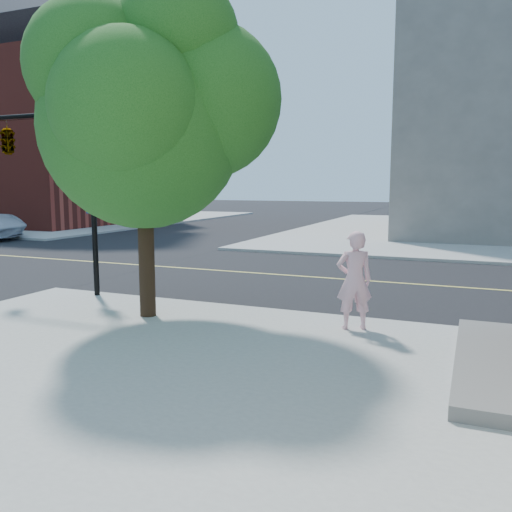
% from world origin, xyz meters
% --- Properties ---
extents(ground, '(140.00, 140.00, 0.00)m').
position_xyz_m(ground, '(0.00, 0.00, 0.00)').
color(ground, black).
rests_on(ground, ground).
extents(road_ew, '(140.00, 9.00, 0.01)m').
position_xyz_m(road_ew, '(0.00, 4.50, 0.01)').
color(road_ew, black).
rests_on(road_ew, ground).
extents(sidewalk_nw, '(26.00, 25.00, 0.12)m').
position_xyz_m(sidewalk_nw, '(-23.00, 21.50, 0.06)').
color(sidewalk_nw, '#A1A29D').
rests_on(sidewalk_nw, ground).
extents(church, '(15.20, 12.00, 14.40)m').
position_xyz_m(church, '(-20.00, 18.00, 7.18)').
color(church, maroon).
rests_on(church, sidewalk_nw).
extents(man_on_phone, '(0.76, 0.65, 1.75)m').
position_xyz_m(man_on_phone, '(6.65, -0.89, 1.00)').
color(man_on_phone, '#F2B4C3').
rests_on(man_on_phone, sidewalk_se).
extents(street_tree, '(4.71, 4.28, 6.25)m').
position_xyz_m(street_tree, '(2.84, -1.48, 4.16)').
color(street_tree, black).
rests_on(street_tree, sidewalk_se).
extents(signal_pole, '(3.85, 0.44, 4.35)m').
position_xyz_m(signal_pole, '(-1.58, -0.32, 3.67)').
color(signal_pole, black).
rests_on(signal_pole, sidewalk_se).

